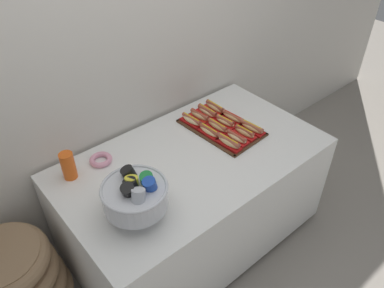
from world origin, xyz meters
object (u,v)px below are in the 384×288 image
hot_dog_0 (229,142)px  hot_dog_1 (237,138)px  hot_dog_5 (217,126)px  hot_dog_7 (233,118)px  buffet_table (193,197)px  serving_tray (221,128)px  hot_dog_3 (252,128)px  hot_dog_9 (200,116)px  hot_dog_11 (215,108)px  punch_bowl (136,195)px  hot_dog_8 (192,121)px  hot_dog_4 (209,131)px  cup_stack (68,166)px  donut (101,160)px  floor_vase (16,288)px  hot_dog_10 (207,112)px  hot_dog_6 (225,122)px  hot_dog_2 (244,133)px

hot_dog_0 → hot_dog_1: hot_dog_0 is taller
hot_dog_5 → hot_dog_7: bearing=3.4°
buffet_table → serving_tray: serving_tray is taller
hot_dog_3 → hot_dog_9: 0.36m
serving_tray → hot_dog_11: (0.10, 0.17, 0.03)m
punch_bowl → hot_dog_1: bearing=6.8°
hot_dog_8 → hot_dog_11: 0.23m
buffet_table → hot_dog_8: size_ratio=9.44×
hot_dog_4 → cup_stack: cup_stack is taller
buffet_table → punch_bowl: 0.72m
hot_dog_5 → donut: bearing=163.4°
hot_dog_7 → cup_stack: (-1.08, 0.21, 0.05)m
hot_dog_0 → hot_dog_5: bearing=69.0°
hot_dog_3 → donut: hot_dog_3 is taller
buffet_table → cup_stack: 0.83m
buffet_table → hot_dog_0: (0.22, -0.07, 0.39)m
floor_vase → hot_dog_5: floor_vase is taller
hot_dog_5 → hot_dog_10: 0.18m
hot_dog_6 → hot_dog_2: bearing=-86.6°
hot_dog_1 → hot_dog_7: hot_dog_1 is taller
hot_dog_10 → donut: hot_dog_10 is taller
buffet_table → hot_dog_9: bearing=43.2°
floor_vase → hot_dog_7: bearing=-2.8°
hot_dog_6 → hot_dog_9: (-0.08, 0.16, 0.00)m
floor_vase → hot_dog_8: bearing=3.1°
serving_tray → hot_dog_5: 0.05m
hot_dog_4 → hot_dog_7: (0.22, 0.01, 0.00)m
hot_dog_1 → hot_dog_3: size_ratio=0.90×
hot_dog_1 → floor_vase: bearing=170.0°
hot_dog_1 → donut: bearing=152.8°
serving_tray → hot_dog_7: (0.11, 0.01, 0.03)m
hot_dog_3 → cup_stack: 1.15m
hot_dog_9 → hot_dog_10: 0.08m
floor_vase → cup_stack: 0.74m
hot_dog_8 → hot_dog_9: (0.07, 0.00, 0.00)m
hot_dog_3 → hot_dog_11: size_ratio=1.01×
hot_dog_2 → hot_dog_8: size_ratio=0.95×
hot_dog_9 → hot_dog_7: bearing=-44.3°
hot_dog_6 → hot_dog_10: hot_dog_10 is taller
hot_dog_0 → donut: size_ratio=1.36×
hot_dog_0 → cup_stack: 0.95m
buffet_table → serving_tray: 0.49m
buffet_table → hot_dog_10: size_ratio=9.28×
hot_dog_8 → serving_tray: bearing=-52.3°
floor_vase → hot_dog_7: floor_vase is taller
hot_dog_0 → hot_dog_4: (-0.01, 0.16, -0.00)m
buffet_table → donut: size_ratio=12.20×
hot_dog_4 → hot_dog_5: hot_dog_5 is taller
serving_tray → hot_dog_6: bearing=3.4°
hot_dog_0 → hot_dog_2: hot_dog_0 is taller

